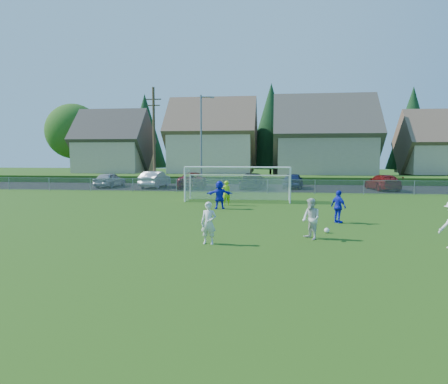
{
  "coord_description": "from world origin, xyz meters",
  "views": [
    {
      "loc": [
        2.55,
        -12.3,
        3.35
      ],
      "look_at": [
        0.0,
        8.0,
        1.4
      ],
      "focal_mm": 32.0,
      "sensor_mm": 36.0,
      "label": 1
    }
  ],
  "objects_px": {
    "player_white_b": "(311,219)",
    "car_g": "(383,182)",
    "soccer_ball": "(327,230)",
    "car_c": "(193,180)",
    "player_blue_a": "(338,207)",
    "car_a": "(110,180)",
    "player_blue_b": "(220,195)",
    "car_d": "(253,181)",
    "car_b": "(155,179)",
    "goalkeeper": "(226,193)",
    "player_white_a": "(209,223)",
    "soccer_goal": "(238,178)",
    "car_e": "(293,181)"
  },
  "relations": [
    {
      "from": "player_white_b",
      "to": "car_g",
      "type": "xyz_separation_m",
      "value": [
        8.6,
        22.8,
        -0.09
      ]
    },
    {
      "from": "soccer_ball",
      "to": "car_c",
      "type": "height_order",
      "value": "car_c"
    },
    {
      "from": "player_blue_a",
      "to": "car_a",
      "type": "bearing_deg",
      "value": 10.79
    },
    {
      "from": "player_blue_b",
      "to": "car_g",
      "type": "xyz_separation_m",
      "value": [
        13.36,
        14.56,
        -0.14
      ]
    },
    {
      "from": "car_d",
      "to": "car_b",
      "type": "bearing_deg",
      "value": 5.77
    },
    {
      "from": "car_d",
      "to": "soccer_ball",
      "type": "bearing_deg",
      "value": 106.62
    },
    {
      "from": "player_blue_a",
      "to": "car_b",
      "type": "distance_m",
      "value": 24.24
    },
    {
      "from": "player_blue_a",
      "to": "car_a",
      "type": "relative_size",
      "value": 0.37
    },
    {
      "from": "goalkeeper",
      "to": "car_g",
      "type": "relative_size",
      "value": 0.33
    },
    {
      "from": "player_white_b",
      "to": "car_g",
      "type": "relative_size",
      "value": 0.33
    },
    {
      "from": "player_blue_a",
      "to": "player_blue_b",
      "type": "bearing_deg",
      "value": 20.97
    },
    {
      "from": "car_a",
      "to": "car_c",
      "type": "relative_size",
      "value": 0.78
    },
    {
      "from": "soccer_ball",
      "to": "player_white_a",
      "type": "bearing_deg",
      "value": -149.88
    },
    {
      "from": "soccer_ball",
      "to": "soccer_goal",
      "type": "bearing_deg",
      "value": 113.24
    },
    {
      "from": "player_white_b",
      "to": "car_d",
      "type": "xyz_separation_m",
      "value": [
        -3.5,
        23.05,
        -0.05
      ]
    },
    {
      "from": "player_white_b",
      "to": "car_d",
      "type": "bearing_deg",
      "value": 159.02
    },
    {
      "from": "car_d",
      "to": "car_a",
      "type": "bearing_deg",
      "value": 5.7
    },
    {
      "from": "car_b",
      "to": "car_e",
      "type": "height_order",
      "value": "car_b"
    },
    {
      "from": "car_a",
      "to": "soccer_goal",
      "type": "relative_size",
      "value": 0.59
    },
    {
      "from": "soccer_ball",
      "to": "player_white_b",
      "type": "height_order",
      "value": "player_white_b"
    },
    {
      "from": "player_white_a",
      "to": "goalkeeper",
      "type": "distance_m",
      "value": 11.37
    },
    {
      "from": "car_a",
      "to": "car_e",
      "type": "relative_size",
      "value": 0.98
    },
    {
      "from": "soccer_ball",
      "to": "car_e",
      "type": "distance_m",
      "value": 22.55
    },
    {
      "from": "goalkeeper",
      "to": "car_c",
      "type": "xyz_separation_m",
      "value": [
        -4.9,
        12.84,
        -0.04
      ]
    },
    {
      "from": "car_b",
      "to": "soccer_ball",
      "type": "bearing_deg",
      "value": 126.2
    },
    {
      "from": "player_white_b",
      "to": "car_c",
      "type": "bearing_deg",
      "value": 172.91
    },
    {
      "from": "car_e",
      "to": "player_blue_a",
      "type": "bearing_deg",
      "value": 101.05
    },
    {
      "from": "soccer_goal",
      "to": "car_g",
      "type": "bearing_deg",
      "value": 39.15
    },
    {
      "from": "car_e",
      "to": "soccer_goal",
      "type": "height_order",
      "value": "soccer_goal"
    },
    {
      "from": "car_c",
      "to": "car_e",
      "type": "xyz_separation_m",
      "value": [
        9.85,
        1.05,
        -0.02
      ]
    },
    {
      "from": "soccer_ball",
      "to": "player_blue_a",
      "type": "distance_m",
      "value": 2.85
    },
    {
      "from": "player_blue_a",
      "to": "player_white_a",
      "type": "bearing_deg",
      "value": 98.65
    },
    {
      "from": "car_d",
      "to": "car_e",
      "type": "distance_m",
      "value": 3.97
    },
    {
      "from": "soccer_ball",
      "to": "player_blue_b",
      "type": "height_order",
      "value": "player_blue_b"
    },
    {
      "from": "car_d",
      "to": "car_g",
      "type": "bearing_deg",
      "value": -175.72
    },
    {
      "from": "soccer_goal",
      "to": "car_d",
      "type": "bearing_deg",
      "value": 87.18
    },
    {
      "from": "car_a",
      "to": "car_d",
      "type": "xyz_separation_m",
      "value": [
        14.59,
        0.07,
        0.02
      ]
    },
    {
      "from": "player_white_b",
      "to": "soccer_goal",
      "type": "relative_size",
      "value": 0.22
    },
    {
      "from": "player_blue_a",
      "to": "car_d",
      "type": "xyz_separation_m",
      "value": [
        -5.16,
        19.1,
        -0.04
      ]
    },
    {
      "from": "player_white_b",
      "to": "player_blue_a",
      "type": "height_order",
      "value": "player_white_b"
    },
    {
      "from": "player_blue_b",
      "to": "car_c",
      "type": "xyz_separation_m",
      "value": [
        -4.7,
        14.57,
        -0.09
      ]
    },
    {
      "from": "soccer_ball",
      "to": "car_c",
      "type": "xyz_separation_m",
      "value": [
        -10.25,
        21.49,
        0.66
      ]
    },
    {
      "from": "player_white_a",
      "to": "car_b",
      "type": "height_order",
      "value": "car_b"
    },
    {
      "from": "soccer_ball",
      "to": "car_d",
      "type": "height_order",
      "value": "car_d"
    },
    {
      "from": "car_e",
      "to": "soccer_ball",
      "type": "bearing_deg",
      "value": 98.41
    },
    {
      "from": "goalkeeper",
      "to": "car_g",
      "type": "bearing_deg",
      "value": -154.32
    },
    {
      "from": "car_b",
      "to": "car_d",
      "type": "distance_m",
      "value": 9.83
    },
    {
      "from": "player_white_b",
      "to": "car_g",
      "type": "height_order",
      "value": "player_white_b"
    },
    {
      "from": "player_blue_a",
      "to": "car_c",
      "type": "distance_m",
      "value": 21.91
    },
    {
      "from": "car_a",
      "to": "car_g",
      "type": "height_order",
      "value": "car_a"
    }
  ]
}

